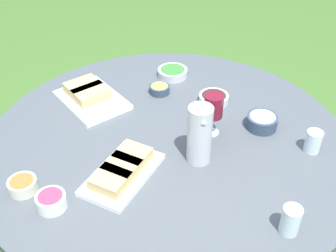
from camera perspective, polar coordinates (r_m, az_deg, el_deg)
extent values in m
plane|color=#446B2B|center=(2.24, 0.00, -16.49)|extent=(40.00, 40.00, 0.00)
cylinder|color=#4C4C51|center=(2.23, 0.00, -16.35)|extent=(0.52, 0.52, 0.02)
cylinder|color=#4C4C51|center=(1.96, 0.00, -10.24)|extent=(0.11, 0.11, 0.68)
cylinder|color=#4C5156|center=(1.71, 0.00, -2.07)|extent=(1.48, 1.48, 0.03)
cylinder|color=silver|center=(1.53, 4.30, -1.18)|extent=(0.09, 0.09, 0.24)
cone|color=silver|center=(1.44, 4.87, 0.91)|extent=(0.02, 0.02, 0.03)
cylinder|color=silver|center=(1.74, 5.89, -0.79)|extent=(0.06, 0.06, 0.01)
cylinder|color=silver|center=(1.71, 5.98, 0.34)|extent=(0.01, 0.01, 0.08)
cylinder|color=maroon|center=(1.66, 6.17, 2.77)|extent=(0.08, 0.08, 0.10)
cube|color=white|center=(1.94, -10.26, 3.48)|extent=(0.40, 0.36, 0.02)
cube|color=tan|center=(1.98, -11.40, 5.17)|extent=(0.17, 0.19, 0.04)
cube|color=tan|center=(1.92, -10.36, 4.27)|extent=(0.17, 0.19, 0.04)
cube|color=white|center=(1.54, -6.19, -6.53)|extent=(0.36, 0.34, 0.02)
cube|color=tan|center=(1.47, -7.79, -7.33)|extent=(0.16, 0.16, 0.04)
cube|color=tan|center=(1.52, -6.27, -5.67)|extent=(0.16, 0.16, 0.04)
cube|color=tan|center=(1.56, -4.84, -4.10)|extent=(0.16, 0.16, 0.04)
cylinder|color=#334256|center=(1.97, -1.16, 4.99)|extent=(0.09, 0.09, 0.04)
cylinder|color=#E0C147|center=(1.96, -1.17, 5.26)|extent=(0.08, 0.08, 0.02)
cylinder|color=silver|center=(2.10, 0.63, 7.23)|extent=(0.15, 0.15, 0.04)
cylinder|color=#387533|center=(2.09, 0.63, 7.50)|extent=(0.12, 0.12, 0.02)
cylinder|color=silver|center=(1.91, 6.21, 3.69)|extent=(0.13, 0.13, 0.04)
cylinder|color=#2D231E|center=(1.91, 6.23, 3.97)|extent=(0.11, 0.11, 0.02)
cylinder|color=white|center=(1.47, -15.52, -9.81)|extent=(0.10, 0.10, 0.05)
cylinder|color=#D6385B|center=(1.46, -15.62, -9.39)|extent=(0.08, 0.08, 0.02)
cylinder|color=#334256|center=(1.78, 12.63, 0.47)|extent=(0.13, 0.13, 0.06)
cylinder|color=silver|center=(1.77, 12.70, 0.91)|extent=(0.11, 0.11, 0.02)
cylinder|color=beige|center=(1.55, -19.07, -7.63)|extent=(0.10, 0.10, 0.05)
cylinder|color=#CC662D|center=(1.54, -19.17, -7.27)|extent=(0.08, 0.08, 0.02)
cylinder|color=silver|center=(1.38, 16.27, -12.16)|extent=(0.06, 0.06, 0.10)
cylinder|color=silver|center=(1.71, 19.07, -1.99)|extent=(0.06, 0.06, 0.09)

